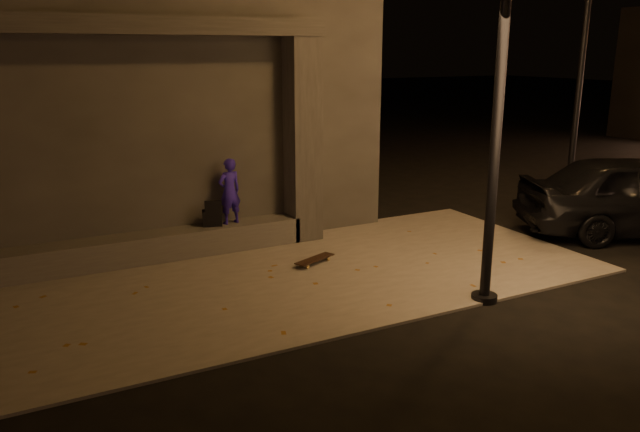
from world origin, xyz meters
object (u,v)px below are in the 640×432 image
skateboard (315,259)px  street_lamp_0 (505,10)px  skateboarder (230,191)px  backpack (212,217)px  column (303,141)px

skateboard → street_lamp_0: bearing=-80.9°
skateboarder → backpack: skateboarder is taller
skateboard → backpack: bearing=109.6°
backpack → skateboard: size_ratio=0.58×
backpack → skateboard: (1.26, -1.42, -0.54)m
column → street_lamp_0: size_ratio=0.53×
skateboarder → backpack: (-0.33, -0.00, -0.41)m
column → skateboard: bearing=-108.7°
backpack → skateboard: 1.97m
column → backpack: bearing=-180.0°
skateboard → column: bearing=49.4°
backpack → street_lamp_0: (2.71, -3.83, 3.25)m
skateboard → street_lamp_0: size_ratio=0.12×
skateboarder → skateboard: 1.94m
skateboarder → street_lamp_0: 5.32m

